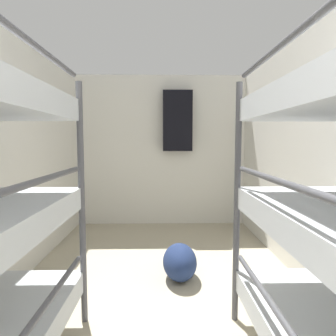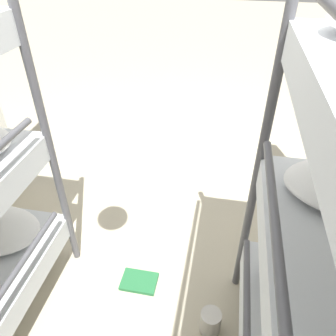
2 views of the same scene
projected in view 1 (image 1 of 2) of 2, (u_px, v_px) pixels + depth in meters
wall_back at (161, 151)px, 4.66m from camera, size 2.71×0.06×2.30m
duffel_bag at (180, 262)px, 2.83m from camera, size 0.32×0.51×0.32m
hanging_coat at (178, 121)px, 4.48m from camera, size 0.44×0.12×0.90m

